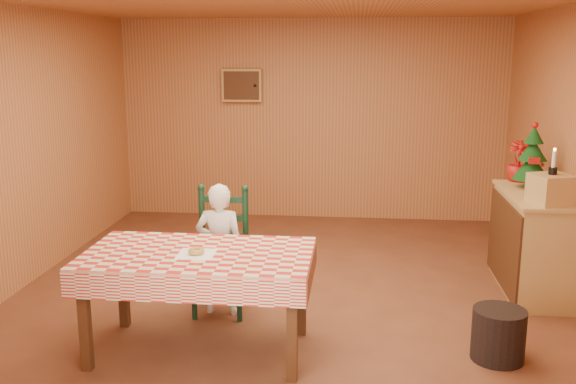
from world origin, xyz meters
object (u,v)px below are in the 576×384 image
at_px(shelf_unit, 532,243).
at_px(storage_bin, 498,335).
at_px(seated_child, 220,249).
at_px(crate, 551,189).
at_px(dining_table, 198,263).
at_px(christmas_tree, 532,158).
at_px(ladder_chair, 222,254).

xyz_separation_m(shelf_unit, storage_bin, (-0.57, -1.43, -0.28)).
bearing_deg(seated_child, crate, -171.61).
height_order(dining_table, christmas_tree, christmas_tree).
bearing_deg(ladder_chair, christmas_tree, 19.94).
xyz_separation_m(ladder_chair, christmas_tree, (2.75, 1.00, 0.71)).
bearing_deg(seated_child, shelf_unit, -163.63).
relative_size(crate, storage_bin, 0.79).
relative_size(seated_child, storage_bin, 2.96).
relative_size(dining_table, shelf_unit, 1.34).
distance_m(ladder_chair, seated_child, 0.08).
bearing_deg(storage_bin, dining_table, -177.31).
relative_size(shelf_unit, christmas_tree, 2.00).
bearing_deg(shelf_unit, dining_table, -150.76).
height_order(shelf_unit, crate, crate).
bearing_deg(ladder_chair, storage_bin, -17.53).
distance_m(crate, christmas_tree, 0.67).
xyz_separation_m(seated_child, christmas_tree, (2.75, 1.06, 0.65)).
bearing_deg(shelf_unit, ladder_chair, -164.73).
distance_m(shelf_unit, christmas_tree, 0.79).
bearing_deg(storage_bin, seated_child, 163.85).
bearing_deg(seated_child, storage_bin, 163.85).
xyz_separation_m(ladder_chair, crate, (2.75, 0.35, 0.55)).
distance_m(dining_table, ladder_chair, 0.81).
distance_m(seated_child, storage_bin, 2.29).
height_order(dining_table, ladder_chair, ladder_chair).
bearing_deg(crate, dining_table, -157.57).
xyz_separation_m(christmas_tree, storage_bin, (-0.58, -1.68, -1.02)).
xyz_separation_m(seated_child, shelf_unit, (2.74, 0.81, -0.10)).
height_order(ladder_chair, shelf_unit, ladder_chair).
xyz_separation_m(seated_child, storage_bin, (2.17, -0.63, -0.37)).
height_order(seated_child, shelf_unit, seated_child).
height_order(dining_table, shelf_unit, shelf_unit).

